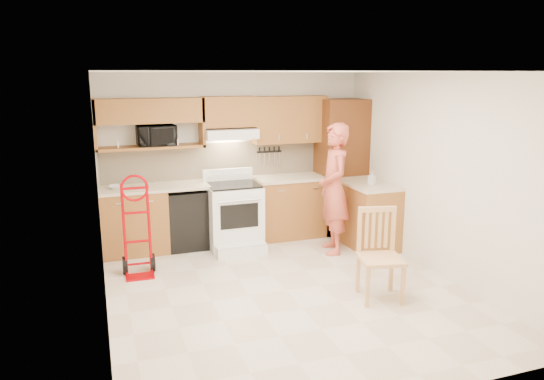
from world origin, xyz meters
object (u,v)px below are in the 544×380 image
range (235,211)px  person (334,189)px  dining_chair (381,256)px  hand_truck (137,231)px  microwave (156,135)px

range → person: (1.27, -0.61, 0.36)m
range → person: person is taller
range → person: 1.46m
person → dining_chair: size_ratio=1.80×
person → hand_truck: person is taller
microwave → person: 2.60m
microwave → person: person is taller
range → hand_truck: bearing=-156.5°
hand_truck → dining_chair: (2.49, -1.60, -0.07)m
dining_chair → microwave: bearing=141.6°
microwave → dining_chair: 3.55m
range → microwave: bearing=157.1°
microwave → range: size_ratio=0.47×
microwave → dining_chair: size_ratio=0.51×
person → hand_truck: bearing=-79.4°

